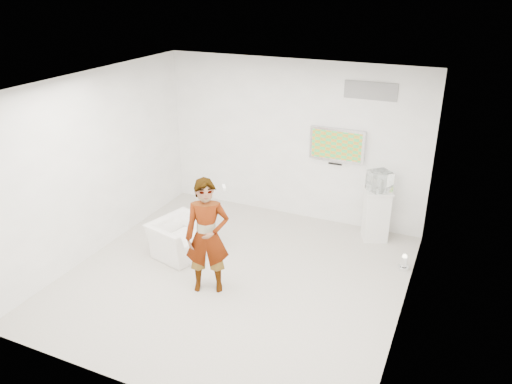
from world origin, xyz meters
TOP-DOWN VIEW (x-y plane):
  - room at (0.00, 0.00)m, footprint 5.01×5.01m
  - tv at (0.85, 2.45)m, footprint 1.00×0.08m
  - logo_decal at (1.35, 2.49)m, footprint 0.90×0.02m
  - person at (-0.22, -0.42)m, footprint 0.76×0.65m
  - armchair at (-1.16, 0.30)m, footprint 1.01×1.09m
  - pedestal at (1.71, 2.16)m, footprint 0.59×0.59m
  - floor_uplight at (2.36, 1.30)m, footprint 0.18×0.18m
  - vitrine at (1.71, 2.16)m, footprint 0.48×0.48m
  - console at (1.71, 2.16)m, footprint 0.13×0.15m
  - wii_remote at (-0.06, -0.18)m, footprint 0.12×0.15m

SIDE VIEW (x-z plane):
  - floor_uplight at x=2.36m, z-range 0.00..0.26m
  - armchair at x=-1.16m, z-range 0.00..0.60m
  - pedestal at x=1.71m, z-range 0.00..0.94m
  - person at x=-0.22m, z-range 0.00..1.76m
  - console at x=1.71m, z-range 0.94..1.15m
  - vitrine at x=1.71m, z-range 0.94..1.27m
  - room at x=0.00m, z-range 0.00..3.00m
  - tv at x=0.85m, z-range 1.25..1.85m
  - wii_remote at x=-0.06m, z-range 1.56..1.60m
  - logo_decal at x=1.35m, z-range 2.40..2.70m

